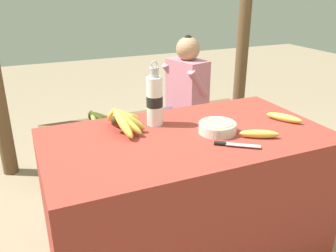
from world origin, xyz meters
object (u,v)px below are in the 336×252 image
object	(u,v)px
serving_bowl	(218,127)
wooden_bench	(150,124)
seated_vendor	(183,92)
water_bottle	(155,100)
loose_banana_side	(284,118)
banana_bunch_green	(96,117)
banana_bunch_ripe	(123,119)
support_post_far	(244,21)
knife	(230,144)
loose_banana_front	(259,134)

from	to	relation	value
serving_bowl	wooden_bench	distance (m)	1.27
seated_vendor	water_bottle	bearing A→B (deg)	41.47
loose_banana_side	banana_bunch_green	xyz separation A→B (m)	(-0.79, 1.20, -0.29)
banana_bunch_ripe	serving_bowl	distance (m)	0.48
loose_banana_side	support_post_far	distance (m)	1.78
serving_bowl	knife	size ratio (longest dim) A/B	1.03
banana_bunch_ripe	knife	size ratio (longest dim) A/B	1.74
banana_bunch_ripe	seated_vendor	size ratio (longest dim) A/B	0.29
water_bottle	seated_vendor	distance (m)	1.13
loose_banana_front	support_post_far	distance (m)	2.02
loose_banana_side	banana_bunch_green	distance (m)	1.46
loose_banana_front	seated_vendor	bearing A→B (deg)	80.85
seated_vendor	banana_bunch_green	world-z (taller)	seated_vendor
water_bottle	loose_banana_front	xyz separation A→B (m)	(0.40, -0.37, -0.12)
banana_bunch_ripe	knife	distance (m)	0.55
loose_banana_side	banana_bunch_ripe	bearing A→B (deg)	165.59
seated_vendor	serving_bowl	bearing A→B (deg)	57.71
banana_bunch_ripe	support_post_far	distance (m)	2.14
serving_bowl	seated_vendor	distance (m)	1.21
loose_banana_front	wooden_bench	world-z (taller)	loose_banana_front
loose_banana_front	knife	world-z (taller)	loose_banana_front
banana_bunch_ripe	support_post_far	bearing A→B (deg)	39.20
banana_bunch_ripe	support_post_far	size ratio (longest dim) A/B	0.14
loose_banana_front	wooden_bench	distance (m)	1.39
banana_bunch_ripe	loose_banana_side	distance (m)	0.88
support_post_far	knife	bearing A→B (deg)	-125.92
banana_bunch_ripe	loose_banana_front	xyz separation A→B (m)	(0.58, -0.35, -0.05)
seated_vendor	support_post_far	distance (m)	1.07
knife	seated_vendor	world-z (taller)	seated_vendor
knife	wooden_bench	world-z (taller)	knife
water_bottle	loose_banana_side	world-z (taller)	water_bottle
banana_bunch_ripe	water_bottle	xyz separation A→B (m)	(0.18, 0.02, 0.07)
water_bottle	wooden_bench	size ratio (longest dim) A/B	0.20
serving_bowl	loose_banana_side	distance (m)	0.42
knife	seated_vendor	xyz separation A→B (m)	(0.39, 1.31, -0.15)
banana_bunch_green	water_bottle	bearing A→B (deg)	-82.66
seated_vendor	banana_bunch_green	distance (m)	0.74
banana_bunch_ripe	banana_bunch_green	size ratio (longest dim) A/B	1.14
serving_bowl	wooden_bench	xyz separation A→B (m)	(0.08, 1.19, -0.43)
banana_bunch_ripe	knife	world-z (taller)	banana_bunch_ripe
knife	seated_vendor	distance (m)	1.37
serving_bowl	knife	bearing A→B (deg)	-99.97
loose_banana_front	banana_bunch_green	size ratio (longest dim) A/B	0.66
wooden_bench	banana_bunch_green	xyz separation A→B (m)	(-0.45, -0.00, 0.14)
serving_bowl	water_bottle	distance (m)	0.36
seated_vendor	banana_bunch_ripe	bearing A→B (deg)	34.96
banana_bunch_green	serving_bowl	bearing A→B (deg)	-72.67
banana_bunch_ripe	knife	xyz separation A→B (m)	(0.40, -0.37, -0.06)
wooden_bench	loose_banana_front	bearing A→B (deg)	-86.87
loose_banana_side	loose_banana_front	bearing A→B (deg)	-153.41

